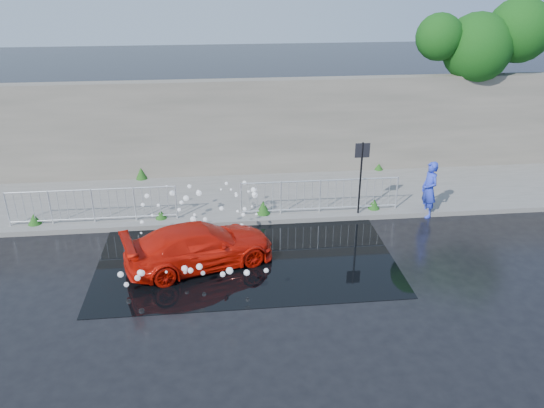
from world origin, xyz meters
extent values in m
plane|color=black|center=(0.00, 0.00, 0.00)|extent=(90.00, 90.00, 0.00)
cube|color=#62625D|center=(0.00, 5.00, 0.07)|extent=(30.00, 4.00, 0.15)
cube|color=#62625D|center=(0.00, 3.00, 0.08)|extent=(30.00, 0.25, 0.16)
cube|color=#5C574D|center=(0.00, 7.20, 1.90)|extent=(30.00, 0.60, 3.50)
cube|color=black|center=(0.50, 1.00, 0.01)|extent=(8.00, 5.00, 0.01)
cylinder|color=black|center=(4.20, 3.10, 1.25)|extent=(0.06, 0.06, 2.50)
cube|color=black|center=(4.20, 3.10, 2.25)|extent=(0.45, 0.04, 0.45)
cylinder|color=#332114|center=(10.00, 8.20, 2.50)|extent=(0.36, 0.36, 5.00)
sphere|color=#0F3E0F|center=(9.50, 7.40, 4.60)|extent=(2.55, 2.55, 2.55)
sphere|color=#0F3E0F|center=(11.00, 7.40, 5.20)|extent=(2.36, 2.36, 2.36)
sphere|color=#0F3E0F|center=(8.00, 7.40, 5.00)|extent=(1.70, 1.70, 1.70)
cylinder|color=silver|center=(-6.50, 3.35, 0.70)|extent=(0.05, 0.05, 1.10)
cylinder|color=silver|center=(-1.50, 3.35, 0.70)|extent=(0.05, 0.05, 1.10)
cylinder|color=silver|center=(-4.00, 3.35, 1.22)|extent=(5.00, 0.04, 0.04)
cylinder|color=silver|center=(-4.00, 3.35, 0.27)|extent=(5.00, 0.04, 0.04)
cylinder|color=silver|center=(0.50, 3.35, 0.70)|extent=(0.05, 0.05, 1.10)
cylinder|color=silver|center=(5.50, 3.35, 0.70)|extent=(0.05, 0.05, 1.10)
cylinder|color=silver|center=(3.00, 3.35, 1.22)|extent=(5.00, 0.04, 0.04)
cylinder|color=silver|center=(3.00, 3.35, 0.27)|extent=(5.00, 0.04, 0.04)
cone|color=#114115|center=(-5.80, 3.40, 0.32)|extent=(0.40, 0.40, 0.33)
cone|color=#114115|center=(-2.00, 3.40, 0.28)|extent=(0.36, 0.36, 0.27)
cone|color=#114115|center=(1.20, 3.40, 0.37)|extent=(0.44, 0.44, 0.44)
cone|color=#114115|center=(4.80, 3.40, 0.32)|extent=(0.38, 0.38, 0.33)
cone|color=#114115|center=(-3.00, 6.90, 0.37)|extent=(0.42, 0.42, 0.43)
cone|color=#114115|center=(6.00, 6.90, 0.27)|extent=(0.34, 0.34, 0.25)
sphere|color=white|center=(-2.26, 1.88, 0.18)|extent=(0.09, 0.09, 0.09)
sphere|color=white|center=(-1.62, 3.58, 0.91)|extent=(0.18, 0.18, 0.18)
sphere|color=white|center=(0.20, 3.45, 1.00)|extent=(0.07, 0.07, 0.07)
sphere|color=white|center=(-2.37, 3.40, 0.92)|extent=(0.15, 0.15, 0.15)
sphere|color=white|center=(0.35, 3.44, 0.86)|extent=(0.09, 0.09, 0.09)
sphere|color=white|center=(-0.06, 1.96, 0.42)|extent=(0.08, 0.08, 0.08)
sphere|color=white|center=(-0.61, 2.25, 0.59)|extent=(0.13, 0.13, 0.13)
sphere|color=white|center=(-0.82, 3.61, 0.92)|extent=(0.10, 0.10, 0.10)
sphere|color=white|center=(-2.41, 1.86, 0.44)|extent=(0.06, 0.06, 0.06)
sphere|color=white|center=(-1.09, 3.77, 1.03)|extent=(0.13, 0.13, 0.13)
sphere|color=white|center=(-2.46, 1.44, 0.14)|extent=(0.09, 0.09, 0.09)
sphere|color=white|center=(-0.48, 1.85, 0.34)|extent=(0.15, 0.15, 0.15)
sphere|color=white|center=(0.43, 1.94, 0.47)|extent=(0.15, 0.15, 0.15)
sphere|color=white|center=(-0.47, 1.72, 0.33)|extent=(0.16, 0.16, 0.16)
sphere|color=white|center=(-1.18, 3.14, 0.90)|extent=(0.18, 0.18, 0.18)
sphere|color=white|center=(-0.96, 2.35, 0.56)|extent=(0.18, 0.18, 0.18)
sphere|color=white|center=(0.75, 3.49, 0.89)|extent=(0.09, 0.09, 0.09)
sphere|color=white|center=(-2.43, 2.28, 0.57)|extent=(0.12, 0.12, 0.12)
sphere|color=white|center=(1.02, 1.56, 0.22)|extent=(0.17, 0.17, 0.17)
sphere|color=white|center=(-0.90, 2.10, 0.43)|extent=(0.11, 0.11, 0.11)
sphere|color=white|center=(-1.82, 4.06, 0.95)|extent=(0.08, 0.08, 0.08)
sphere|color=white|center=(0.90, 2.39, 0.62)|extent=(0.08, 0.08, 0.08)
sphere|color=white|center=(-1.97, 2.77, 0.87)|extent=(0.10, 0.10, 0.10)
sphere|color=white|center=(0.65, 3.86, 1.04)|extent=(0.14, 0.14, 0.14)
sphere|color=white|center=(0.51, 2.33, 0.65)|extent=(0.12, 0.12, 0.12)
sphere|color=white|center=(-0.92, 2.50, 0.64)|extent=(0.09, 0.09, 0.09)
sphere|color=white|center=(-1.39, 2.86, 0.66)|extent=(0.12, 0.12, 0.12)
sphere|color=white|center=(0.89, 3.10, 0.96)|extent=(0.14, 0.14, 0.14)
sphere|color=white|center=(-1.21, 2.14, 0.43)|extent=(0.12, 0.12, 0.12)
sphere|color=white|center=(0.36, 3.28, 0.86)|extent=(0.10, 0.10, 0.10)
sphere|color=white|center=(-2.46, 3.00, 0.81)|extent=(0.12, 0.12, 0.12)
sphere|color=white|center=(-2.13, 2.39, 0.73)|extent=(0.08, 0.08, 0.08)
sphere|color=white|center=(0.91, 3.52, 0.97)|extent=(0.09, 0.09, 0.09)
sphere|color=white|center=(0.89, 3.37, 0.99)|extent=(0.16, 0.16, 0.16)
sphere|color=white|center=(0.92, 3.15, 0.90)|extent=(0.18, 0.18, 0.18)
sphere|color=white|center=(0.36, 2.53, 0.67)|extent=(0.09, 0.09, 0.09)
sphere|color=white|center=(0.35, 1.77, 0.40)|extent=(0.17, 0.17, 0.17)
sphere|color=white|center=(-1.31, 2.92, 0.87)|extent=(0.12, 0.12, 0.12)
sphere|color=white|center=(0.94, 3.58, 0.90)|extent=(0.15, 0.15, 0.15)
sphere|color=white|center=(-0.17, 1.61, 0.31)|extent=(0.06, 0.06, 0.06)
sphere|color=white|center=(-0.79, 3.45, 0.92)|extent=(0.18, 0.18, 0.18)
sphere|color=white|center=(0.57, 2.62, 0.70)|extent=(0.12, 0.12, 0.12)
sphere|color=white|center=(0.07, 3.77, 1.08)|extent=(0.11, 0.11, 0.11)
sphere|color=white|center=(-0.11, 3.47, 1.01)|extent=(0.07, 0.07, 0.07)
sphere|color=white|center=(-0.12, 2.51, 0.80)|extent=(0.13, 0.13, 0.13)
sphere|color=white|center=(0.13, 1.96, 0.36)|extent=(0.14, 0.14, 0.14)
sphere|color=white|center=(0.79, 2.65, 0.75)|extent=(0.06, 0.06, 0.06)
sphere|color=white|center=(-0.91, -0.91, 0.79)|extent=(0.13, 0.13, 0.13)
sphere|color=white|center=(0.00, -1.40, 1.02)|extent=(0.16, 0.16, 0.16)
sphere|color=white|center=(-2.51, -0.52, 0.26)|extent=(0.13, 0.13, 0.13)
sphere|color=white|center=(-2.49, -1.07, 0.88)|extent=(0.14, 0.14, 0.14)
sphere|color=white|center=(0.87, -0.98, 0.72)|extent=(0.12, 0.12, 0.12)
sphere|color=white|center=(-0.16, -1.41, 0.94)|extent=(0.13, 0.13, 0.13)
sphere|color=white|center=(-1.10, -0.18, 0.31)|extent=(0.11, 0.11, 0.11)
sphere|color=white|center=(-0.66, -0.30, 0.33)|extent=(0.11, 0.11, 0.11)
sphere|color=white|center=(-1.46, -1.04, 0.86)|extent=(0.06, 0.06, 0.06)
sphere|color=white|center=(-2.03, -0.96, 0.83)|extent=(0.15, 0.15, 0.15)
sphere|color=white|center=(0.42, -0.75, 0.54)|extent=(0.15, 0.15, 0.15)
sphere|color=white|center=(0.44, -0.53, 0.41)|extent=(0.11, 0.11, 0.11)
sphere|color=white|center=(-2.21, -0.62, 0.49)|extent=(0.14, 0.14, 0.14)
sphere|color=white|center=(-0.72, -0.55, 0.67)|extent=(0.16, 0.16, 0.16)
sphere|color=white|center=(-1.06, -0.76, 0.77)|extent=(0.15, 0.15, 0.15)
sphere|color=white|center=(-2.06, -1.00, 0.85)|extent=(0.15, 0.15, 0.15)
imported|color=red|center=(-0.73, 0.69, 0.57)|extent=(4.24, 2.72, 1.14)
imported|color=blue|center=(6.42, 3.00, 0.91)|extent=(0.53, 0.72, 1.82)
camera|label=1|loc=(-0.14, -11.78, 7.33)|focal=35.00mm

